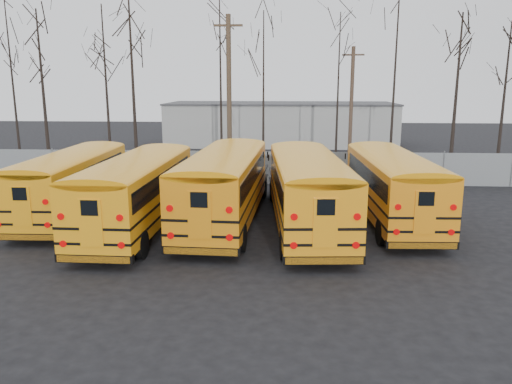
# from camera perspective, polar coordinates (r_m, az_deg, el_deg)

# --- Properties ---
(ground) EXTENTS (120.00, 120.00, 0.00)m
(ground) POSITION_cam_1_polar(r_m,az_deg,el_deg) (19.26, -4.44, -6.11)
(ground) COLOR black
(ground) RESTS_ON ground
(fence) EXTENTS (40.00, 0.04, 2.00)m
(fence) POSITION_cam_1_polar(r_m,az_deg,el_deg) (30.61, -1.42, 2.83)
(fence) COLOR gray
(fence) RESTS_ON ground
(distant_building) EXTENTS (22.00, 8.00, 4.00)m
(distant_building) POSITION_cam_1_polar(r_m,az_deg,el_deg) (50.24, 2.82, 7.75)
(distant_building) COLOR #A2A29E
(distant_building) RESTS_ON ground
(bus_a) EXTENTS (2.77, 10.93, 3.04)m
(bus_a) POSITION_cam_1_polar(r_m,az_deg,el_deg) (24.60, -20.25, 1.52)
(bus_a) COLOR black
(bus_a) RESTS_ON ground
(bus_b) EXTENTS (2.80, 11.38, 3.17)m
(bus_b) POSITION_cam_1_polar(r_m,az_deg,el_deg) (21.44, -13.29, 0.65)
(bus_b) COLOR black
(bus_b) RESTS_ON ground
(bus_c) EXTENTS (3.24, 11.92, 3.30)m
(bus_c) POSITION_cam_1_polar(r_m,az_deg,el_deg) (21.80, -3.54, 1.36)
(bus_c) COLOR black
(bus_c) RESTS_ON ground
(bus_d) EXTENTS (3.53, 11.83, 3.27)m
(bus_d) POSITION_cam_1_polar(r_m,az_deg,el_deg) (20.96, 5.86, 0.82)
(bus_d) COLOR black
(bus_d) RESTS_ON ground
(bus_e) EXTENTS (2.97, 11.24, 3.12)m
(bus_e) POSITION_cam_1_polar(r_m,az_deg,el_deg) (23.00, 15.20, 1.26)
(bus_e) COLOR black
(bus_e) RESTS_ON ground
(utility_pole_left) EXTENTS (1.84, 0.32, 10.32)m
(utility_pole_left) POSITION_cam_1_polar(r_m,az_deg,el_deg) (33.21, -3.09, 11.03)
(utility_pole_left) COLOR #4B3A2A
(utility_pole_left) RESTS_ON ground
(utility_pole_right) EXTENTS (1.52, 0.30, 8.51)m
(utility_pole_right) POSITION_cam_1_polar(r_m,az_deg,el_deg) (36.07, 10.82, 9.47)
(utility_pole_right) COLOR #4C382B
(utility_pole_right) RESTS_ON ground
(tree_0) EXTENTS (0.26, 0.26, 11.82)m
(tree_0) POSITION_cam_1_polar(r_m,az_deg,el_deg) (40.29, -26.03, 10.93)
(tree_0) COLOR black
(tree_0) RESTS_ON ground
(tree_1) EXTENTS (0.26, 0.26, 10.57)m
(tree_1) POSITION_cam_1_polar(r_m,az_deg,el_deg) (35.26, -23.11, 10.13)
(tree_1) COLOR black
(tree_1) RESTS_ON ground
(tree_2) EXTENTS (0.26, 0.26, 11.17)m
(tree_2) POSITION_cam_1_polar(r_m,az_deg,el_deg) (36.23, -16.71, 11.10)
(tree_2) COLOR black
(tree_2) RESTS_ON ground
(tree_3) EXTENTS (0.26, 0.26, 12.21)m
(tree_3) POSITION_cam_1_polar(r_m,az_deg,el_deg) (33.31, -13.90, 12.08)
(tree_3) COLOR black
(tree_3) RESTS_ON ground
(tree_4) EXTENTS (0.26, 0.26, 12.46)m
(tree_4) POSITION_cam_1_polar(r_m,az_deg,el_deg) (36.05, -4.07, 12.61)
(tree_4) COLOR black
(tree_4) RESTS_ON ground
(tree_5) EXTENTS (0.26, 0.26, 10.44)m
(tree_5) POSITION_cam_1_polar(r_m,az_deg,el_deg) (32.41, 0.86, 10.87)
(tree_5) COLOR black
(tree_5) RESTS_ON ground
(tree_6) EXTENTS (0.26, 0.26, 10.67)m
(tree_6) POSITION_cam_1_polar(r_m,az_deg,el_deg) (35.31, 9.34, 11.03)
(tree_6) COLOR black
(tree_6) RESTS_ON ground
(tree_7) EXTENTS (0.26, 0.26, 12.83)m
(tree_7) POSITION_cam_1_polar(r_m,az_deg,el_deg) (34.79, 15.56, 12.51)
(tree_7) COLOR black
(tree_7) RESTS_ON ground
(tree_8) EXTENTS (0.26, 0.26, 10.20)m
(tree_8) POSITION_cam_1_polar(r_m,az_deg,el_deg) (33.77, 21.87, 9.86)
(tree_8) COLOR black
(tree_8) RESTS_ON ground
(tree_9) EXTENTS (0.26, 0.26, 9.95)m
(tree_9) POSITION_cam_1_polar(r_m,az_deg,el_deg) (37.23, 26.46, 9.42)
(tree_9) COLOR black
(tree_9) RESTS_ON ground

